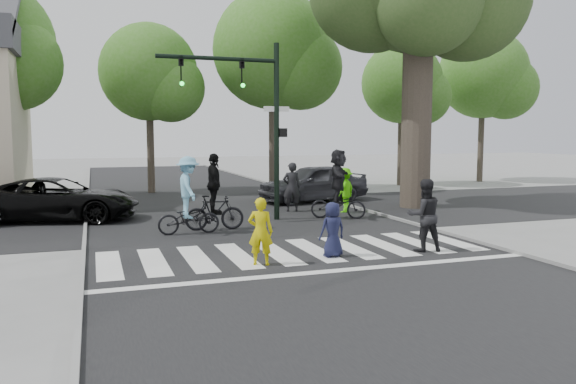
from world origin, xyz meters
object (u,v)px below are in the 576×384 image
Objects in this scene: cyclist_left at (188,201)px; car_suv at (58,199)px; pedestrian_adult at (424,215)px; cyclist_right at (338,188)px; pedestrian_woman at (261,231)px; pedestrian_child at (332,230)px; cyclist_mid at (214,199)px; traffic_signal at (252,106)px; car_grey at (313,183)px.

cyclist_left is 0.43× the size of car_suv.
pedestrian_adult is 5.74m from cyclist_right.
pedestrian_woman is 1.15× the size of pedestrian_child.
cyclist_mid is (-1.90, 4.70, 0.30)m from pedestrian_child.
cyclist_right is (4.58, 0.90, 0.11)m from cyclist_mid.
cyclist_left reaches higher than pedestrian_adult.
pedestrian_woman is at bearing -104.18° from traffic_signal.
pedestrian_adult is (2.74, -6.22, -2.98)m from traffic_signal.
pedestrian_adult is 6.83m from cyclist_left.
cyclist_left is 0.97m from cyclist_mid.
traffic_signal is 3.88× the size of pedestrian_woman.
cyclist_mid is 8.01m from car_grey.
car_suv is (-6.56, 8.28, 0.07)m from pedestrian_child.
cyclist_right reaches higher than cyclist_mid.
car_suv is at bearing -57.49° from pedestrian_child.
cyclist_mid reaches higher than pedestrian_child.
cyclist_right reaches higher than pedestrian_child.
cyclist_right is at bearing -104.04° from pedestrian_woman.
cyclist_mid is at bearing -168.87° from cyclist_right.
cyclist_mid is 0.44× the size of car_suv.
cyclist_right is 0.45× the size of car_suv.
cyclist_left is at bearing -143.85° from traffic_signal.
traffic_signal reaches higher than car_suv.
pedestrian_adult is 0.76× the size of cyclist_right.
traffic_signal is 2.53× the size of cyclist_mid.
car_suv is at bearing -37.30° from pedestrian_woman.
cyclist_right is at bearing -81.77° from pedestrian_adult.
cyclist_right reaches higher than car_grey.
cyclist_mid reaches higher than pedestrian_woman.
cyclist_left is (-2.76, 4.27, 0.33)m from pedestrian_child.
pedestrian_adult is at bearing -92.17° from cyclist_right.
pedestrian_child is at bearing -148.78° from pedestrian_woman.
pedestrian_adult is (2.46, -0.13, 0.25)m from pedestrian_child.
car_suv is at bearing -32.57° from pedestrian_adult.
cyclist_left is at bearing -29.71° from pedestrian_adult.
pedestrian_child is at bearing -115.55° from cyclist_right.
traffic_signal reaches higher than pedestrian_child.
traffic_signal is 1.12× the size of car_suv.
cyclist_left is at bearing -166.19° from cyclist_right.
traffic_signal reaches higher than cyclist_right.
cyclist_right reaches higher than cyclist_left.
car_suv reaches higher than pedestrian_child.
cyclist_mid is (-0.03, 4.95, 0.20)m from pedestrian_woman.
car_suv is (-6.29, 2.19, -3.16)m from traffic_signal.
car_suv is 1.10× the size of car_grey.
pedestrian_child is 0.55× the size of cyclist_right.
traffic_signal is at bearing -95.74° from car_suv.
pedestrian_woman is (-1.60, -6.33, -3.13)m from traffic_signal.
traffic_signal is at bearing 36.15° from cyclist_left.
pedestrian_child is 0.56× the size of cyclist_mid.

